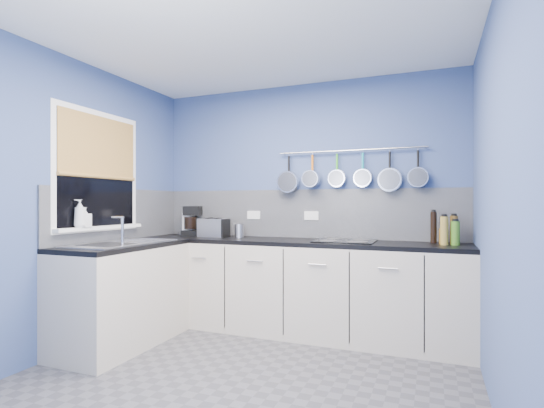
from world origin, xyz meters
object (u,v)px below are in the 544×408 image
Objects in this scene: hob at (345,241)px; toaster at (213,228)px; paper_towel at (187,224)px; coffee_maker at (192,221)px; canister at (239,231)px; soap_bottle_b at (85,217)px; soap_bottle_a at (80,213)px.

toaster is at bearing 178.94° from hob.
coffee_maker reaches higher than paper_towel.
canister is at bearing -0.60° from paper_towel.
soap_bottle_b is at bearing -151.43° from hob.
hob is at bearing -1.39° from toaster.
coffee_maker is 0.60m from canister.
soap_bottle_a is at bearing -150.20° from hob.
hob is at bearing -17.60° from coffee_maker.
soap_bottle_b reaches higher than canister.
coffee_maker reaches higher than hob.
coffee_maker is (0.31, 1.19, -0.07)m from soap_bottle_b.
paper_towel is 1.79× the size of canister.
soap_bottle_a is 1.35m from toaster.
hob is (1.14, -0.07, -0.06)m from canister.
soap_bottle_a reaches higher than toaster.
paper_towel is (0.25, 1.19, -0.11)m from soap_bottle_b.
coffee_maker is 2.35× the size of canister.
canister is (0.90, 1.24, -0.20)m from soap_bottle_a.
coffee_maker is (0.06, 0.00, 0.04)m from paper_towel.
soap_bottle_b reaches higher than paper_towel.
paper_towel is 0.07m from coffee_maker.
soap_bottle_b is 1.30m from toaster.
canister is at bearing 9.29° from toaster.
coffee_maker is at bearing 76.12° from soap_bottle_a.
toaster is at bearing -170.38° from canister.
soap_bottle_a is at bearing -118.72° from coffee_maker.
canister is (0.59, -0.01, -0.09)m from coffee_maker.
canister is at bearing 176.26° from hob.
coffee_maker reaches higher than soap_bottle_b.
soap_bottle_b is 0.57× the size of toaster.
soap_bottle_a is 1.39× the size of soap_bottle_b.
soap_bottle_a is 2.36m from hob.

